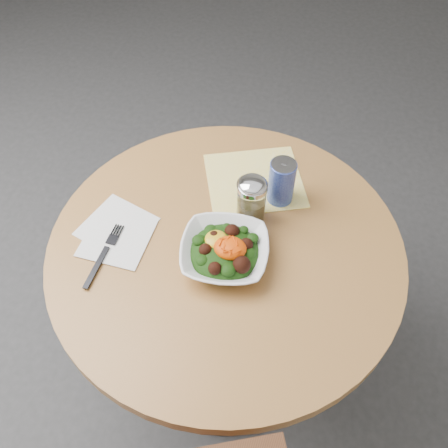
{
  "coord_description": "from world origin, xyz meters",
  "views": [
    {
      "loc": [
        0.17,
        -0.71,
        1.77
      ],
      "look_at": [
        -0.01,
        0.02,
        0.81
      ],
      "focal_mm": 40.0,
      "sensor_mm": 36.0,
      "label": 1
    }
  ],
  "objects": [
    {
      "name": "beverage_can",
      "position": [
        0.1,
        0.18,
        0.82
      ],
      "size": [
        0.07,
        0.07,
        0.13
      ],
      "color": "#0D1897",
      "rests_on": "table"
    },
    {
      "name": "ground",
      "position": [
        0.0,
        0.0,
        0.0
      ],
      "size": [
        6.0,
        6.0,
        0.0
      ],
      "primitive_type": "plane",
      "color": "#313133",
      "rests_on": "ground"
    },
    {
      "name": "paper_napkins",
      "position": [
        -0.28,
        -0.03,
        0.75
      ],
      "size": [
        0.21,
        0.22,
        0.0
      ],
      "color": "silver",
      "rests_on": "table"
    },
    {
      "name": "cloth_napkin",
      "position": [
        0.03,
        0.23,
        0.75
      ],
      "size": [
        0.33,
        0.32,
        0.0
      ],
      "primitive_type": "cube",
      "rotation": [
        0.0,
        0.0,
        0.38
      ],
      "color": "yellow",
      "rests_on": "table"
    },
    {
      "name": "spice_shaker",
      "position": [
        0.04,
        0.1,
        0.82
      ],
      "size": [
        0.08,
        0.08,
        0.14
      ],
      "color": "silver",
      "rests_on": "table"
    },
    {
      "name": "table",
      "position": [
        0.0,
        0.0,
        0.55
      ],
      "size": [
        0.9,
        0.9,
        0.75
      ],
      "color": "black",
      "rests_on": "ground"
    },
    {
      "name": "salad_bowl",
      "position": [
        0.01,
        -0.04,
        0.78
      ],
      "size": [
        0.24,
        0.24,
        0.08
      ],
      "color": "white",
      "rests_on": "table"
    },
    {
      "name": "fork",
      "position": [
        -0.28,
        -0.1,
        0.76
      ],
      "size": [
        0.03,
        0.2,
        0.0
      ],
      "color": "black",
      "rests_on": "table"
    }
  ]
}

